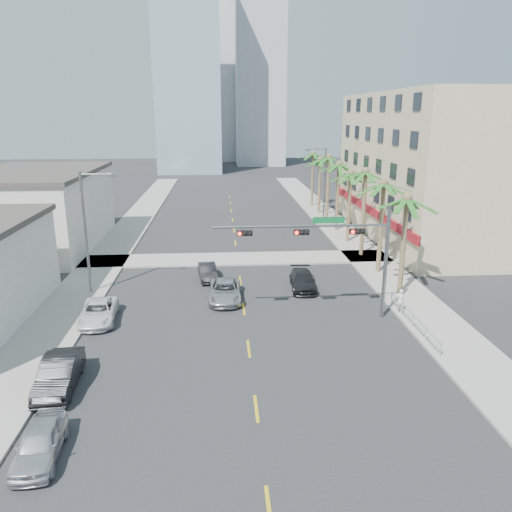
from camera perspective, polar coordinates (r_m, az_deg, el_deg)
The scene contains 28 objects.
ground at distance 25.34m, azimuth -0.30°, elevation -14.58°, with size 260.00×260.00×0.00m, color #262628.
sidewalk_right at distance 45.71m, azimuth 13.17°, elevation -0.72°, with size 4.00×120.00×0.15m, color gray.
sidewalk_left at distance 44.96m, azimuth -17.51°, elevation -1.33°, with size 4.00×120.00×0.15m, color gray.
sidewalk_cross at distance 45.63m, azimuth -2.13°, elevation -0.33°, with size 80.00×4.00×0.15m, color gray.
building_right at distance 57.08m, azimuth 20.46°, elevation 9.58°, with size 15.25×28.00×15.00m.
building_left_far at distance 53.77m, azimuth -23.74°, elevation 4.69°, with size 11.00×18.00×7.20m, color beige.
tower_far_left at distance 117.49m, azimuth -7.80°, elevation 21.28°, with size 14.00×14.00×48.00m, color #99B2C6.
tower_far_right at distance 133.29m, azimuth 0.48°, elevation 23.37°, with size 12.00×12.00×60.00m, color #ADADB2.
tower_far_center at distance 147.01m, azimuth -4.96°, elevation 19.10°, with size 16.00×16.00×42.00m, color #ADADB2.
traffic_signal_mast at distance 31.57m, azimuth 9.25°, elevation 1.42°, with size 11.12×0.54×7.20m.
palm_tree_0 at distance 36.66m, azimuth 16.89°, elevation 6.19°, with size 4.80×4.80×7.80m.
palm_tree_1 at distance 41.45m, azimuth 14.41°, elevation 7.93°, with size 4.80×4.80×8.16m.
palm_tree_2 at distance 46.34m, azimuth 12.44°, elevation 9.29°, with size 4.80×4.80×8.52m.
palm_tree_3 at distance 51.39m, azimuth 10.77°, elevation 9.23°, with size 4.80×4.80×7.80m.
palm_tree_4 at distance 56.37m, azimuth 9.45°, elevation 10.22°, with size 4.80×4.80×8.16m.
palm_tree_5 at distance 61.39m, azimuth 8.34°, elevation 11.05°, with size 4.80×4.80×8.52m.
palm_tree_6 at distance 66.52m, azimuth 7.36°, elevation 10.85°, with size 4.80×4.80×7.80m.
palm_tree_7 at distance 71.58m, azimuth 6.55°, elevation 11.52°, with size 4.80×4.80×8.16m.
streetlight_left at distance 37.85m, azimuth -18.66°, elevation 3.20°, with size 2.55×0.25×9.00m.
streetlight_right at distance 61.55m, azimuth 7.68°, elevation 8.54°, with size 2.55×0.25×9.00m.
guardrail at distance 32.53m, azimuth 17.51°, elevation -6.86°, with size 0.08×8.08×1.00m.
car_parked_near at distance 22.15m, azimuth -23.48°, elevation -19.00°, with size 1.57×3.91×1.33m, color silver.
car_parked_mid at distance 26.56m, azimuth -21.58°, elevation -12.41°, with size 1.61×4.61×1.52m, color black.
car_parked_far at distance 33.65m, azimuth -17.59°, elevation -6.13°, with size 2.15×4.67×1.30m, color white.
car_lane_left at distance 40.29m, azimuth -5.55°, elevation -1.81°, with size 1.32×3.79×1.25m, color black.
car_lane_center at distance 35.75m, azimuth -3.56°, elevation -4.02°, with size 2.25×4.89×1.36m, color silver.
car_lane_right at distance 38.13m, azimuth 5.37°, elevation -2.81°, with size 1.82×4.48×1.30m, color black.
pedestrian at distance 34.47m, azimuth 16.15°, elevation -4.93°, with size 0.59×0.39×1.61m, color white.
Camera 1 is at (-1.42, -21.78, 12.89)m, focal length 35.00 mm.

